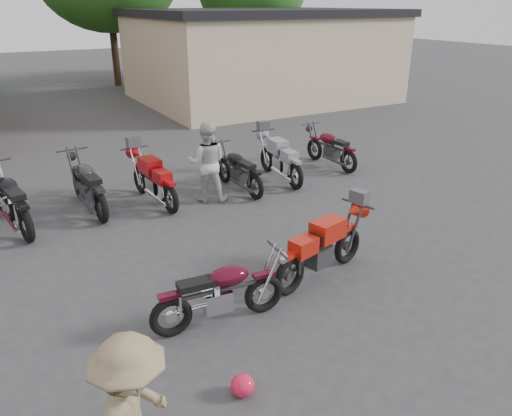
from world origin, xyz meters
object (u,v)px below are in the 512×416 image
vintage_motorcycle (221,289)px  row_bike_6 (280,156)px  sportbike (322,245)px  row_bike_5 (238,168)px  helmet (243,385)px  row_bike_4 (153,177)px  row_bike_3 (87,182)px  person_light (207,162)px  row_bike_2 (10,197)px  row_bike_7 (330,146)px

vintage_motorcycle → row_bike_6: 6.01m
sportbike → row_bike_5: bearing=66.1°
helmet → row_bike_4: 6.12m
vintage_motorcycle → row_bike_3: (-0.65, 4.95, 0.08)m
row_bike_3 → row_bike_4: (1.31, -0.26, -0.03)m
person_light → row_bike_2: size_ratio=0.81×
person_light → vintage_motorcycle: bearing=94.0°
person_light → row_bike_6: size_ratio=0.86×
helmet → row_bike_3: (-0.25, 6.27, 0.48)m
person_light → row_bike_2: (-3.83, 0.53, -0.24)m
row_bike_4 → vintage_motorcycle: bearing=165.6°
row_bike_3 → row_bike_6: (4.47, -0.32, -0.03)m
sportbike → helmet: sportbike is taller
vintage_motorcycle → row_bike_3: 5.00m
row_bike_6 → row_bike_7: row_bike_6 is taller
row_bike_5 → person_light: bearing=102.2°
sportbike → row_bike_2: (-4.01, 4.41, 0.06)m
vintage_motorcycle → row_bike_7: row_bike_7 is taller
row_bike_4 → row_bike_6: size_ratio=0.99×
helmet → person_light: size_ratio=0.16×
vintage_motorcycle → row_bike_2: size_ratio=0.85×
sportbike → row_bike_4: size_ratio=0.98×
person_light → row_bike_6: bearing=-142.8°
helmet → row_bike_4: row_bike_4 is taller
sportbike → row_bike_3: size_ratio=0.93×
person_light → row_bike_3: (-2.37, 0.73, -0.26)m
row_bike_4 → row_bike_3: bearing=72.3°
helmet → row_bike_6: bearing=54.7°
row_bike_3 → row_bike_7: (6.21, -0.04, -0.06)m
row_bike_5 → helmet: bearing=148.8°
row_bike_2 → row_bike_6: size_ratio=1.07×
row_bike_7 → row_bike_4: bearing=89.8°
vintage_motorcycle → person_light: bearing=72.6°
row_bike_2 → row_bike_4: (2.77, -0.06, -0.05)m
row_bike_3 → row_bike_7: size_ratio=1.11×
row_bike_3 → row_bike_7: 6.21m
vintage_motorcycle → row_bike_5: row_bike_5 is taller
vintage_motorcycle → row_bike_2: row_bike_2 is taller
person_light → row_bike_6: 2.16m
row_bike_3 → vintage_motorcycle: bearing=-176.4°
helmet → row_bike_3: bearing=92.3°
row_bike_5 → sportbike: bearing=166.5°
person_light → row_bike_6: person_light is taller
row_bike_4 → row_bike_7: (4.90, 0.22, -0.03)m
row_bike_4 → row_bike_7: row_bike_4 is taller
sportbike → row_bike_6: 4.71m
row_bike_5 → row_bike_3: bearing=77.7°
sportbike → person_light: person_light is taller
helmet → row_bike_3: row_bike_3 is taller
row_bike_4 → helmet: bearing=163.7°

